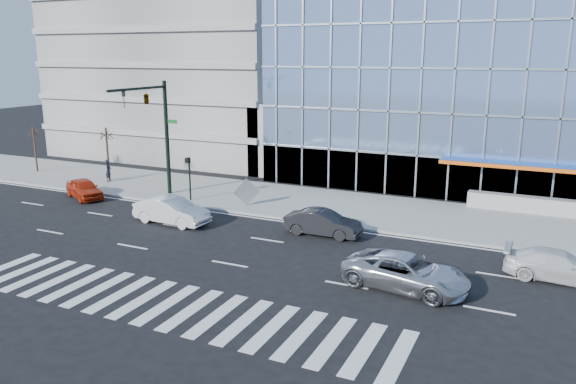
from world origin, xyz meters
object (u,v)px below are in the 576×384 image
(red_sedan, at_px, (84,189))
(tilted_panel, at_px, (246,192))
(silver_suv, at_px, (406,272))
(white_suv, at_px, (559,266))
(traffic_signal, at_px, (153,111))
(street_tree_far, at_px, (33,133))
(white_sedan, at_px, (172,211))
(dark_sedan, at_px, (323,223))
(ped_signal_post, at_px, (189,172))
(pedestrian, at_px, (108,171))
(street_tree_near, at_px, (106,135))

(red_sedan, relative_size, tilted_panel, 3.12)
(silver_suv, relative_size, white_suv, 1.18)
(traffic_signal, height_order, street_tree_far, traffic_signal)
(white_sedan, distance_m, dark_sedan, 9.24)
(red_sedan, bearing_deg, ped_signal_post, -46.12)
(traffic_signal, distance_m, red_sedan, 7.60)
(white_sedan, relative_size, red_sedan, 1.18)
(pedestrian, bearing_deg, red_sedan, -179.71)
(white_sedan, height_order, dark_sedan, white_sedan)
(street_tree_near, bearing_deg, dark_sedan, -14.78)
(traffic_signal, relative_size, white_suv, 1.72)
(street_tree_far, height_order, tilted_panel, street_tree_far)
(traffic_signal, xyz_separation_m, silver_suv, (19.44, -7.84, -5.40))
(dark_sedan, bearing_deg, street_tree_far, 78.04)
(pedestrian, bearing_deg, dark_sedan, -125.35)
(red_sedan, bearing_deg, dark_sedan, -64.69)
(ped_signal_post, xyz_separation_m, pedestrian, (-9.17, 2.14, -1.12))
(traffic_signal, height_order, tilted_panel, traffic_signal)
(traffic_signal, distance_m, pedestrian, 8.79)
(ped_signal_post, relative_size, pedestrian, 1.72)
(white_sedan, xyz_separation_m, tilted_panel, (2.34, 5.02, 0.28))
(street_tree_far, relative_size, red_sedan, 0.95)
(dark_sedan, relative_size, pedestrian, 2.48)
(dark_sedan, distance_m, pedestrian, 20.72)
(silver_suv, xyz_separation_m, dark_sedan, (-6.00, 5.38, -0.05))
(pedestrian, bearing_deg, street_tree_near, 17.01)
(traffic_signal, distance_m, street_tree_far, 15.53)
(white_suv, relative_size, dark_sedan, 1.07)
(street_tree_far, height_order, white_suv, street_tree_far)
(white_sedan, height_order, pedestrian, pedestrian)
(street_tree_far, distance_m, silver_suv, 36.19)
(traffic_signal, relative_size, street_tree_near, 1.89)
(street_tree_near, relative_size, white_suv, 0.91)
(ped_signal_post, distance_m, red_sedan, 7.89)
(red_sedan, bearing_deg, street_tree_near, 50.62)
(pedestrian, bearing_deg, tilted_panel, -118.68)
(ped_signal_post, xyz_separation_m, white_sedan, (1.87, -4.58, -1.35))
(traffic_signal, xyz_separation_m, dark_sedan, (13.44, -2.46, -5.45))
(tilted_panel, bearing_deg, ped_signal_post, 143.98)
(ped_signal_post, distance_m, street_tree_near, 9.97)
(street_tree_near, height_order, red_sedan, street_tree_near)
(street_tree_near, height_order, tilted_panel, street_tree_near)
(silver_suv, height_order, white_suv, silver_suv)
(traffic_signal, height_order, pedestrian, traffic_signal)
(white_suv, bearing_deg, red_sedan, 86.22)
(pedestrian, height_order, tilted_panel, tilted_panel)
(white_suv, bearing_deg, dark_sedan, 83.05)
(white_suv, relative_size, pedestrian, 2.67)
(street_tree_near, distance_m, street_tree_far, 8.01)
(silver_suv, relative_size, white_sedan, 1.15)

